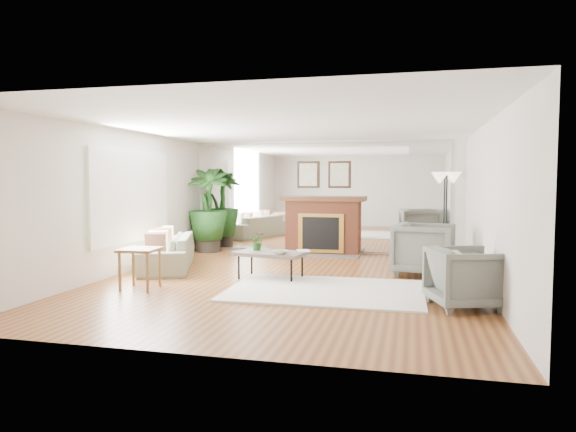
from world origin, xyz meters
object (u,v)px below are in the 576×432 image
(armchair_back, at_px, (424,249))
(armchair_front, at_px, (466,278))
(fireplace, at_px, (322,224))
(side_table, at_px, (140,255))
(floor_lamp, at_px, (447,185))
(potted_ficus, at_px, (208,207))
(sofa, at_px, (167,252))
(coffee_table, at_px, (271,254))

(armchair_back, height_order, armchair_front, armchair_back)
(fireplace, height_order, side_table, fireplace)
(fireplace, relative_size, armchair_front, 2.39)
(floor_lamp, bearing_deg, armchair_front, -89.96)
(armchair_front, relative_size, potted_ficus, 0.45)
(sofa, xyz_separation_m, potted_ficus, (-0.15, 2.29, 0.71))
(potted_ficus, relative_size, floor_lamp, 1.06)
(coffee_table, bearing_deg, armchair_front, -23.57)
(armchair_front, xyz_separation_m, side_table, (-4.62, 0.05, 0.13))
(armchair_front, height_order, floor_lamp, floor_lamp)
(armchair_back, bearing_deg, sofa, 103.99)
(armchair_front, relative_size, side_table, 1.39)
(side_table, xyz_separation_m, potted_ficus, (-0.58, 4.01, 0.50))
(fireplace, xyz_separation_m, potted_ficus, (-2.60, -0.23, 0.36))
(fireplace, height_order, coffee_table, fireplace)
(fireplace, height_order, armchair_front, fireplace)
(coffee_table, distance_m, sofa, 2.17)
(side_table, bearing_deg, armchair_front, -0.66)
(armchair_back, xyz_separation_m, floor_lamp, (0.47, 1.93, 1.08))
(side_table, distance_m, floor_lamp, 6.25)
(coffee_table, relative_size, armchair_back, 1.23)
(coffee_table, relative_size, floor_lamp, 0.68)
(sofa, distance_m, potted_ficus, 2.40)
(sofa, distance_m, floor_lamp, 5.71)
(armchair_front, bearing_deg, floor_lamp, -17.90)
(coffee_table, bearing_deg, sofa, 166.98)
(fireplace, xyz_separation_m, armchair_front, (2.60, -4.30, -0.27))
(fireplace, bearing_deg, coffee_table, -96.44)
(side_table, bearing_deg, floor_lamp, 41.48)
(coffee_table, distance_m, armchair_back, 2.64)
(coffee_table, xyz_separation_m, side_table, (-1.68, -1.23, 0.10))
(sofa, height_order, potted_ficus, potted_ficus)
(fireplace, bearing_deg, armchair_front, -58.82)
(sofa, relative_size, armchair_front, 2.47)
(coffee_table, relative_size, armchair_front, 1.42)
(armchair_back, relative_size, side_table, 1.61)
(armchair_front, xyz_separation_m, potted_ficus, (-5.20, 4.06, 0.63))
(potted_ficus, bearing_deg, coffee_table, -50.89)
(coffee_table, distance_m, floor_lamp, 4.25)
(coffee_table, bearing_deg, side_table, -143.86)
(armchair_front, bearing_deg, sofa, 52.73)
(armchair_front, height_order, side_table, armchair_front)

